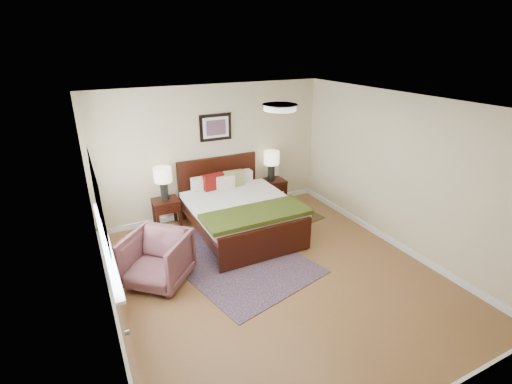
{
  "coord_description": "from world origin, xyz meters",
  "views": [
    {
      "loc": [
        -2.32,
        -3.96,
        3.23
      ],
      "look_at": [
        0.05,
        0.76,
        1.05
      ],
      "focal_mm": 26.0,
      "sensor_mm": 36.0,
      "label": 1
    }
  ],
  "objects_px": {
    "bed": "(239,206)",
    "nightstand_left": "(166,206)",
    "lamp_right": "(271,161)",
    "rug_persian": "(235,258)",
    "lamp_left": "(163,178)",
    "nightstand_right": "(271,190)",
    "armchair": "(157,259)"
  },
  "relations": [
    {
      "from": "bed",
      "to": "nightstand_left",
      "type": "xyz_separation_m",
      "value": [
        -1.1,
        0.78,
        -0.1
      ]
    },
    {
      "from": "nightstand_left",
      "to": "lamp_left",
      "type": "height_order",
      "value": "lamp_left"
    },
    {
      "from": "bed",
      "to": "nightstand_left",
      "type": "relative_size",
      "value": 3.86
    },
    {
      "from": "nightstand_left",
      "to": "lamp_left",
      "type": "distance_m",
      "value": 0.54
    },
    {
      "from": "nightstand_right",
      "to": "bed",
      "type": "bearing_deg",
      "value": -144.2
    },
    {
      "from": "lamp_right",
      "to": "lamp_left",
      "type": "bearing_deg",
      "value": 180.0
    },
    {
      "from": "lamp_right",
      "to": "rug_persian",
      "type": "bearing_deg",
      "value": -134.07
    },
    {
      "from": "bed",
      "to": "nightstand_right",
      "type": "height_order",
      "value": "bed"
    },
    {
      "from": "rug_persian",
      "to": "bed",
      "type": "bearing_deg",
      "value": 47.43
    },
    {
      "from": "lamp_left",
      "to": "rug_persian",
      "type": "relative_size",
      "value": 0.25
    },
    {
      "from": "lamp_left",
      "to": "lamp_right",
      "type": "height_order",
      "value": "lamp_right"
    },
    {
      "from": "nightstand_right",
      "to": "armchair",
      "type": "xyz_separation_m",
      "value": [
        -2.73,
        -1.62,
        0.03
      ]
    },
    {
      "from": "nightstand_left",
      "to": "lamp_right",
      "type": "bearing_deg",
      "value": 0.52
    },
    {
      "from": "armchair",
      "to": "bed",
      "type": "bearing_deg",
      "value": 69.59
    },
    {
      "from": "bed",
      "to": "armchair",
      "type": "xyz_separation_m",
      "value": [
        -1.64,
        -0.84,
        -0.15
      ]
    },
    {
      "from": "lamp_right",
      "to": "armchair",
      "type": "distance_m",
      "value": 3.24
    },
    {
      "from": "lamp_right",
      "to": "nightstand_left",
      "type": "bearing_deg",
      "value": -179.48
    },
    {
      "from": "bed",
      "to": "rug_persian",
      "type": "distance_m",
      "value": 1.01
    },
    {
      "from": "bed",
      "to": "lamp_right",
      "type": "relative_size",
      "value": 3.43
    },
    {
      "from": "lamp_left",
      "to": "armchair",
      "type": "bearing_deg",
      "value": -108.1
    },
    {
      "from": "bed",
      "to": "lamp_left",
      "type": "bearing_deg",
      "value": 143.98
    },
    {
      "from": "nightstand_left",
      "to": "lamp_left",
      "type": "bearing_deg",
      "value": 90.0
    },
    {
      "from": "bed",
      "to": "rug_persian",
      "type": "relative_size",
      "value": 0.85
    },
    {
      "from": "bed",
      "to": "rug_persian",
      "type": "height_order",
      "value": "bed"
    },
    {
      "from": "nightstand_right",
      "to": "lamp_left",
      "type": "bearing_deg",
      "value": 179.65
    },
    {
      "from": "armchair",
      "to": "rug_persian",
      "type": "distance_m",
      "value": 1.27
    },
    {
      "from": "bed",
      "to": "armchair",
      "type": "bearing_deg",
      "value": -152.88
    },
    {
      "from": "bed",
      "to": "lamp_left",
      "type": "distance_m",
      "value": 1.43
    },
    {
      "from": "nightstand_right",
      "to": "lamp_right",
      "type": "relative_size",
      "value": 0.91
    },
    {
      "from": "nightstand_left",
      "to": "lamp_left",
      "type": "xyz_separation_m",
      "value": [
        0.0,
        0.02,
        0.54
      ]
    },
    {
      "from": "bed",
      "to": "armchair",
      "type": "distance_m",
      "value": 1.84
    },
    {
      "from": "nightstand_left",
      "to": "rug_persian",
      "type": "relative_size",
      "value": 0.22
    }
  ]
}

